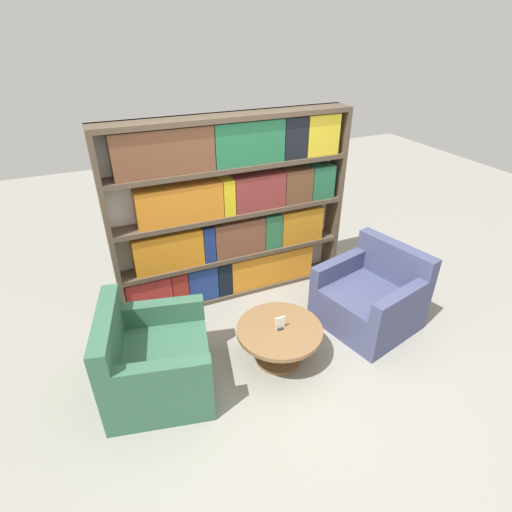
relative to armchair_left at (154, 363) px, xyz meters
The scene contains 6 objects.
ground_plane 1.25m from the armchair_left, 16.12° to the right, with size 14.00×14.00×0.00m, color gray.
bookshelf 1.77m from the armchair_left, 44.01° to the left, with size 2.62×0.30×2.05m.
armchair_left is the anchor object (origin of this frame).
armchair_right 2.27m from the armchair_left, ahead, with size 1.04×1.07×0.85m.
coffee_table 1.14m from the armchair_left, ahead, with size 0.80×0.80×0.38m.
table_sign 1.15m from the armchair_left, ahead, with size 0.10×0.06×0.13m.
Camera 1 is at (-1.36, -2.28, 2.81)m, focal length 28.00 mm.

